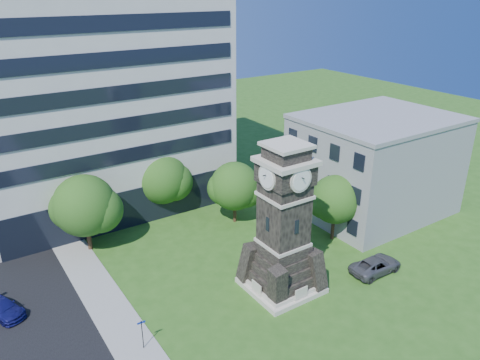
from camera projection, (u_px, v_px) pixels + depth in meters
ground at (266, 314)px, 34.78m from camera, size 160.00×160.00×0.00m
sidewalk at (119, 323)px, 33.76m from camera, size 3.00×70.00×0.06m
clock_tower at (283, 230)px, 35.82m from camera, size 5.40×5.40×12.22m
office_tall at (92, 74)px, 47.52m from camera, size 26.20×15.11×28.60m
office_low at (374, 164)px, 49.13m from camera, size 15.20×12.20×10.40m
car_street_north at (1, 307)px, 34.50m from camera, size 3.33×4.63×1.25m
car_east_lot at (376, 265)px, 39.60m from camera, size 4.83×2.29×1.33m
park_bench at (294, 279)px, 37.96m from camera, size 1.96×0.52×1.01m
street_sign at (142, 331)px, 30.91m from camera, size 0.55×0.06×2.29m
tree_nw at (86, 207)px, 41.68m from camera, size 6.16×5.60×7.28m
tree_nc at (162, 179)px, 48.61m from camera, size 5.99×5.45×6.81m
tree_ne at (235, 187)px, 46.95m from camera, size 5.42×4.92×6.44m
tree_east at (336, 201)px, 43.59m from camera, size 5.05×4.59×6.47m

